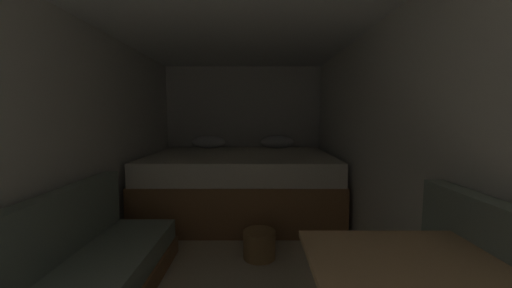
# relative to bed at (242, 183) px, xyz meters

# --- Properties ---
(ground_plane) EXTENTS (6.86, 6.86, 0.00)m
(ground_plane) POSITION_rel_bed_xyz_m (0.00, -1.54, -0.41)
(ground_plane) COLOR beige
(wall_back) EXTENTS (2.55, 0.05, 2.08)m
(wall_back) POSITION_rel_bed_xyz_m (0.00, 0.91, 0.63)
(wall_back) COLOR silver
(wall_back) RESTS_ON ground
(wall_left) EXTENTS (0.05, 4.86, 2.08)m
(wall_left) POSITION_rel_bed_xyz_m (-1.25, -1.54, 0.63)
(wall_left) COLOR silver
(wall_left) RESTS_ON ground
(wall_right) EXTENTS (0.05, 4.86, 2.08)m
(wall_right) POSITION_rel_bed_xyz_m (1.25, -1.54, 0.63)
(wall_right) COLOR silver
(wall_right) RESTS_ON ground
(ceiling_slab) EXTENTS (2.55, 4.86, 0.05)m
(ceiling_slab) POSITION_rel_bed_xyz_m (0.00, -1.54, 1.69)
(ceiling_slab) COLOR white
(ceiling_slab) RESTS_ON wall_left
(bed) EXTENTS (2.33, 1.70, 0.99)m
(bed) POSITION_rel_bed_xyz_m (0.00, 0.00, 0.00)
(bed) COLOR olive
(bed) RESTS_ON ground
(wicker_basket) EXTENTS (0.30, 0.30, 0.25)m
(wicker_basket) POSITION_rel_bed_xyz_m (0.23, -1.23, -0.28)
(wicker_basket) COLOR olive
(wicker_basket) RESTS_ON ground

